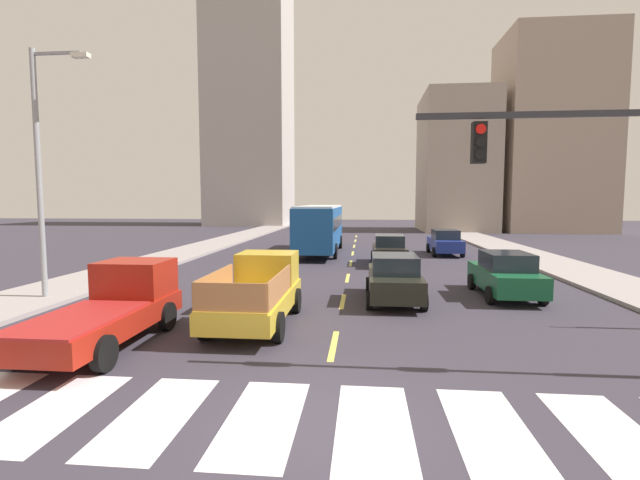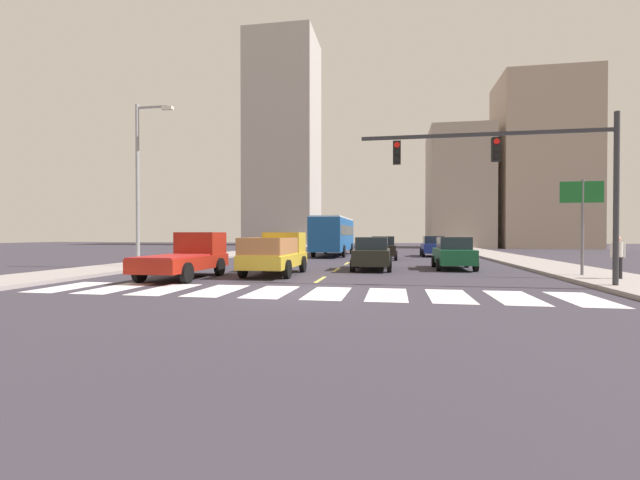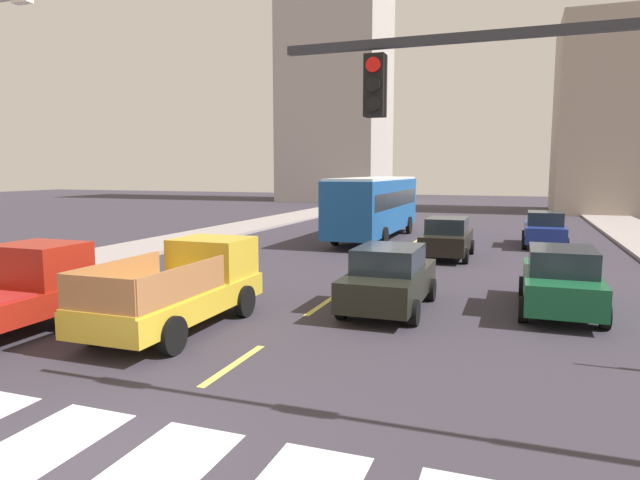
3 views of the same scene
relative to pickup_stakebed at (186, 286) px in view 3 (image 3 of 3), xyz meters
name	(u,v)px [view 3 (image 3 of 3)]	position (x,y,z in m)	size (l,w,h in m)	color
ground_plane	(78,470)	(2.41, -6.10, -0.94)	(160.00, 160.00, 0.00)	#342F3A
sidewalk_left	(164,244)	(-9.13, 11.90, -0.86)	(3.56, 110.00, 0.15)	gray
crosswalk_stripe_4	(21,457)	(1.49, -6.10, -0.93)	(1.23, 3.03, 0.01)	silver
lane_dash_0	(234,365)	(2.41, -2.10, -0.93)	(0.16, 2.40, 0.01)	#D5C453
lane_dash_1	(321,305)	(2.41, 2.90, -0.93)	(0.16, 2.40, 0.01)	#D5C453
lane_dash_2	(368,274)	(2.41, 7.90, -0.93)	(0.16, 2.40, 0.01)	#D5C453
lane_dash_3	(397,254)	(2.41, 12.90, -0.93)	(0.16, 2.40, 0.01)	#D5C453
lane_dash_4	(417,241)	(2.41, 17.90, -0.93)	(0.16, 2.40, 0.01)	#D5C453
lane_dash_5	(431,231)	(2.41, 22.90, -0.93)	(0.16, 2.40, 0.01)	#D5C453
lane_dash_6	(442,224)	(2.41, 27.90, -0.93)	(0.16, 2.40, 0.01)	#D5C453
lane_dash_7	(450,218)	(2.41, 32.90, -0.93)	(0.16, 2.40, 0.01)	#D5C453
pickup_stakebed	(186,286)	(0.00, 0.00, 0.00)	(2.18, 5.20, 1.96)	gold
city_bus	(375,203)	(0.15, 17.76, 1.02)	(2.72, 10.80, 3.32)	#195198
sedan_near_right	(389,278)	(4.27, 3.07, -0.08)	(2.02, 4.40, 1.72)	black
sedan_mid	(447,238)	(4.62, 12.61, -0.08)	(2.02, 4.40, 1.72)	black
sedan_near_left	(561,280)	(8.54, 4.30, -0.08)	(2.02, 4.40, 1.72)	#165633
sedan_far	(544,229)	(8.65, 17.73, -0.08)	(2.02, 4.40, 1.72)	navy
tower_tall_centre	(336,48)	(-14.03, 54.39, 17.37)	(11.74, 11.23, 36.61)	#ACA4A0
block_mid_right	(606,119)	(14.28, 43.53, 7.24)	(8.21, 11.29, 16.36)	#A19385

